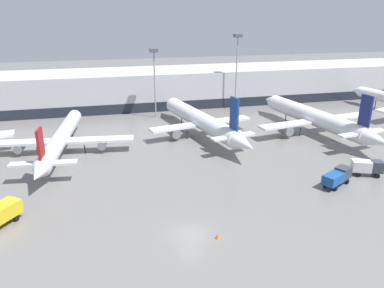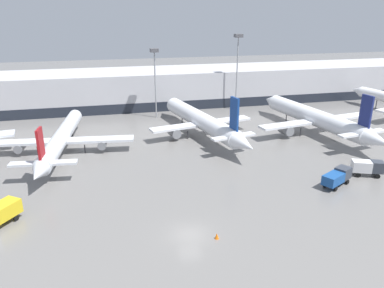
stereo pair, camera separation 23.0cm
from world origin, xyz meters
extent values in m
plane|color=slate|center=(0.00, 0.00, 0.00)|extent=(320.00, 320.00, 0.00)
cube|color=#B2B2B7|center=(0.00, 62.00, 4.50)|extent=(160.00, 16.00, 9.00)
cube|color=#1E232D|center=(0.00, 53.95, 1.20)|extent=(156.80, 0.10, 2.40)
cylinder|color=silver|center=(10.09, 34.43, 3.07)|extent=(9.05, 27.47, 3.29)
cone|color=silver|center=(6.79, 49.58, 3.07)|extent=(3.82, 4.20, 3.12)
cone|color=silver|center=(13.54, 18.63, 3.07)|extent=(3.94, 5.45, 2.96)
cube|color=silver|center=(10.24, 33.76, 2.41)|extent=(21.44, 7.08, 0.44)
cube|color=silver|center=(12.78, 22.11, 3.40)|extent=(8.25, 3.15, 0.35)
cube|color=navy|center=(12.78, 22.11, 7.12)|extent=(0.85, 2.35, 6.13)
cylinder|color=slate|center=(4.39, 32.48, 1.42)|extent=(2.37, 3.17, 1.81)
cylinder|color=slate|center=(16.09, 35.03, 1.42)|extent=(2.37, 3.17, 1.81)
cylinder|color=#2D2D33|center=(8.20, 43.13, 0.80)|extent=(0.20, 0.20, 1.59)
cylinder|color=#2D2D33|center=(7.04, 32.36, 0.80)|extent=(0.20, 0.20, 1.59)
cylinder|color=#2D2D33|center=(13.73, 33.82, 0.80)|extent=(0.20, 0.20, 1.59)
cylinder|color=silver|center=(-16.07, 30.72, 2.73)|extent=(5.78, 27.67, 2.66)
cone|color=silver|center=(-14.34, 45.86, 2.73)|extent=(2.85, 3.20, 2.53)
cone|color=silver|center=(-17.86, 15.05, 2.73)|extent=(2.84, 4.24, 2.40)
cube|color=silver|center=(-16.15, 30.04, 2.20)|extent=(25.19, 5.52, 0.44)
cube|color=silver|center=(-17.51, 18.13, 3.00)|extent=(9.63, 2.58, 0.35)
cube|color=maroon|center=(-17.51, 18.13, 5.87)|extent=(0.63, 2.45, 4.68)
cylinder|color=slate|center=(-23.11, 30.83, 1.40)|extent=(1.79, 3.11, 1.46)
cylinder|color=slate|center=(-9.18, 29.24, 1.40)|extent=(1.79, 3.11, 1.46)
cylinder|color=#2D2D33|center=(-15.05, 39.62, 0.77)|extent=(0.20, 0.20, 1.54)
cylinder|color=#2D2D33|center=(-20.21, 29.81, 0.77)|extent=(0.20, 0.20, 1.54)
cylinder|color=#2D2D33|center=(-12.25, 28.90, 0.77)|extent=(0.20, 0.20, 1.54)
cone|color=white|center=(57.73, 51.02, 3.37)|extent=(3.07, 3.36, 2.47)
cylinder|color=#2D2D33|center=(59.25, 44.73, 1.10)|extent=(0.20, 0.20, 2.20)
cylinder|color=silver|center=(33.06, 30.67, 3.21)|extent=(7.82, 27.65, 3.38)
cone|color=silver|center=(30.51, 46.05, 3.21)|extent=(3.77, 4.19, 3.21)
cone|color=silver|center=(35.71, 14.63, 3.21)|extent=(3.83, 5.49, 3.04)
cube|color=silver|center=(33.17, 30.00, 2.53)|extent=(25.80, 6.84, 0.44)
cube|color=silver|center=(35.12, 18.21, 3.54)|extent=(9.88, 3.08, 0.35)
cube|color=navy|center=(35.12, 18.21, 7.25)|extent=(0.75, 2.44, 6.06)
cylinder|color=slate|center=(26.07, 28.82, 1.51)|extent=(2.31, 3.21, 1.86)
cylinder|color=slate|center=(40.27, 31.17, 1.51)|extent=(2.31, 3.21, 1.86)
cylinder|color=#2D2D33|center=(31.60, 39.48, 0.84)|extent=(0.20, 0.20, 1.69)
cylinder|color=#2D2D33|center=(29.22, 28.65, 0.84)|extent=(0.20, 0.20, 1.69)
cylinder|color=#2D2D33|center=(37.34, 29.99, 0.84)|extent=(0.20, 0.20, 1.69)
cube|color=gold|center=(-20.76, 7.76, 1.57)|extent=(3.82, 4.14, 1.74)
cylinder|color=black|center=(-19.61, 7.71, 0.35)|extent=(0.62, 0.71, 0.70)
cylinder|color=black|center=(-21.15, 8.83, 0.35)|extent=(0.62, 0.71, 0.70)
cube|color=#19478C|center=(22.34, 6.79, 1.39)|extent=(3.80, 3.19, 1.38)
cube|color=#333842|center=(24.70, 8.06, 1.54)|extent=(2.62, 2.50, 1.67)
cylinder|color=black|center=(24.38, 8.82, 0.35)|extent=(0.74, 0.55, 0.70)
cylinder|color=black|center=(25.17, 7.36, 0.35)|extent=(0.74, 0.55, 0.70)
cylinder|color=black|center=(21.43, 7.24, 0.35)|extent=(0.74, 0.55, 0.70)
cylinder|color=black|center=(22.21, 5.78, 0.35)|extent=(0.74, 0.55, 0.70)
cube|color=silver|center=(28.93, 9.59, 1.53)|extent=(3.20, 2.66, 1.65)
cube|color=#333842|center=(30.98, 8.76, 1.56)|extent=(2.19, 2.18, 1.73)
cylinder|color=black|center=(31.34, 9.47, 0.35)|extent=(0.74, 0.49, 0.70)
cylinder|color=black|center=(30.74, 8.01, 0.35)|extent=(0.74, 0.49, 0.70)
cylinder|color=black|center=(28.77, 10.51, 0.35)|extent=(0.74, 0.49, 0.70)
cylinder|color=black|center=(28.18, 9.04, 0.35)|extent=(0.74, 0.49, 0.70)
cone|color=orange|center=(2.74, -1.43, 0.35)|extent=(0.48, 0.48, 0.70)
cone|color=orange|center=(15.08, 37.72, 0.35)|extent=(0.48, 0.48, 0.69)
cylinder|color=gray|center=(23.86, 51.91, 8.78)|extent=(0.30, 0.30, 17.57)
cube|color=#4C4C51|center=(23.86, 51.91, 17.97)|extent=(1.80, 1.80, 0.80)
cylinder|color=gray|center=(3.27, 49.11, 7.47)|extent=(0.30, 0.30, 14.94)
cube|color=#4C4C51|center=(3.27, 49.11, 15.34)|extent=(1.80, 1.80, 0.80)
camera|label=1|loc=(-8.27, -35.14, 23.95)|focal=35.00mm
camera|label=2|loc=(-8.04, -35.19, 23.95)|focal=35.00mm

